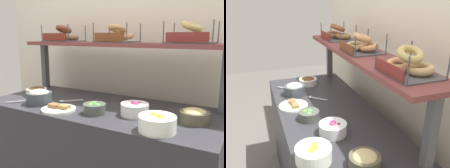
# 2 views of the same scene
# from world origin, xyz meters

# --- Properties ---
(back_wall) EXTENTS (2.86, 0.06, 2.40)m
(back_wall) POSITION_xyz_m (0.00, 0.55, 1.20)
(back_wall) COLOR silver
(back_wall) RESTS_ON ground_plane
(deli_counter) EXTENTS (1.66, 0.70, 0.85)m
(deli_counter) POSITION_xyz_m (0.00, 0.00, 0.42)
(deli_counter) COLOR #2D2D33
(deli_counter) RESTS_ON ground_plane
(shelf_riser_left) EXTENTS (0.05, 0.05, 0.40)m
(shelf_riser_left) POSITION_xyz_m (-0.77, 0.27, 1.05)
(shelf_riser_left) COLOR #4C4C51
(shelf_riser_left) RESTS_ON deli_counter
(upper_shelf) EXTENTS (1.62, 0.32, 0.03)m
(upper_shelf) POSITION_xyz_m (0.00, 0.27, 1.26)
(upper_shelf) COLOR brown
(upper_shelf) RESTS_ON shelf_riser_left
(bowl_chocolate_spread) EXTENTS (0.17, 0.17, 0.07)m
(bowl_chocolate_spread) POSITION_xyz_m (-0.59, -0.01, 0.89)
(bowl_chocolate_spread) COLOR white
(bowl_chocolate_spread) RESTS_ON deli_counter
(bowl_fruit_salad) EXTENTS (0.19, 0.19, 0.09)m
(bowl_fruit_salad) POSITION_xyz_m (0.52, -0.24, 0.89)
(bowl_fruit_salad) COLOR white
(bowl_fruit_salad) RESTS_ON deli_counter
(bowl_beet_salad) EXTENTS (0.17, 0.17, 0.09)m
(bowl_beet_salad) POSITION_xyz_m (0.31, -0.06, 0.89)
(bowl_beet_salad) COLOR white
(bowl_beet_salad) RESTS_ON deli_counter
(bowl_hummus) EXTENTS (0.16, 0.16, 0.08)m
(bowl_hummus) POSITION_xyz_m (0.65, -0.01, 0.89)
(bowl_hummus) COLOR brown
(bowl_hummus) RESTS_ON deli_counter
(bowl_tuna_salad) EXTENTS (0.18, 0.18, 0.11)m
(bowl_tuna_salad) POSITION_xyz_m (-0.39, -0.17, 0.90)
(bowl_tuna_salad) COLOR #3E454B
(bowl_tuna_salad) RESTS_ON deli_counter
(bowl_veggie_mix) EXTENTS (0.14, 0.14, 0.07)m
(bowl_veggie_mix) POSITION_xyz_m (0.08, -0.16, 0.88)
(bowl_veggie_mix) COLOR #4A5148
(bowl_veggie_mix) RESTS_ON deli_counter
(serving_plate_white) EXTENTS (0.22, 0.22, 0.04)m
(serving_plate_white) POSITION_xyz_m (-0.16, -0.23, 0.86)
(serving_plate_white) COLOR white
(serving_plate_white) RESTS_ON deli_counter
(serving_spoon_near_plate) EXTENTS (0.13, 0.14, 0.01)m
(serving_spoon_near_plate) POSITION_xyz_m (-0.53, -0.20, 0.86)
(serving_spoon_near_plate) COLOR #B7B7BC
(serving_spoon_near_plate) RESTS_ON deli_counter
(serving_spoon_by_edge) EXTENTS (0.13, 0.14, 0.01)m
(serving_spoon_by_edge) POSITION_xyz_m (-0.25, -0.03, 0.86)
(serving_spoon_by_edge) COLOR #B7B7BC
(serving_spoon_by_edge) RESTS_ON deli_counter
(bagel_basket_cinnamon_raisin) EXTENTS (0.30, 0.26, 0.15)m
(bagel_basket_cinnamon_raisin) POSITION_xyz_m (-0.54, 0.27, 1.33)
(bagel_basket_cinnamon_raisin) COLOR #4C4C51
(bagel_basket_cinnamon_raisin) RESTS_ON upper_shelf
(bagel_basket_sesame) EXTENTS (0.29, 0.26, 0.14)m
(bagel_basket_sesame) POSITION_xyz_m (-0.00, 0.26, 1.33)
(bagel_basket_sesame) COLOR #4C4C51
(bagel_basket_sesame) RESTS_ON upper_shelf
(bagel_basket_plain) EXTENTS (0.31, 0.26, 0.15)m
(bagel_basket_plain) POSITION_xyz_m (0.54, 0.27, 1.33)
(bagel_basket_plain) COLOR #4C4C51
(bagel_basket_plain) RESTS_ON upper_shelf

